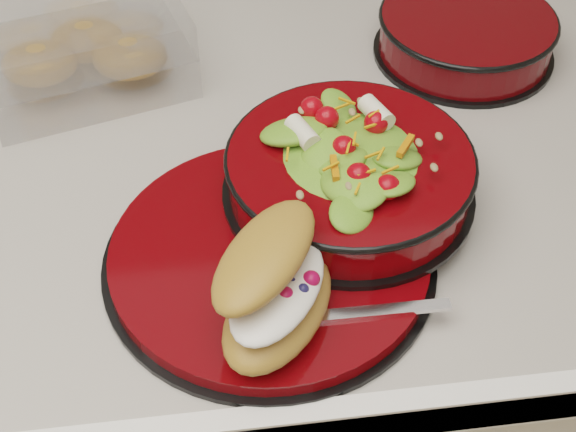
{
  "coord_description": "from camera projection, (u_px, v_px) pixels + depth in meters",
  "views": [
    {
      "loc": [
        0.09,
        -0.69,
        1.47
      ],
      "look_at": [
        0.15,
        -0.18,
        0.94
      ],
      "focal_mm": 50.0,
      "sensor_mm": 36.0,
      "label": 1
    }
  ],
  "objects": [
    {
      "name": "croissant",
      "position": [
        277.0,
        287.0,
        0.65
      ],
      "size": [
        0.14,
        0.17,
        0.08
      ],
      "rotation": [
        0.0,
        0.0,
        1.01
      ],
      "color": "#AF7035",
      "rests_on": "dinner_plate"
    },
    {
      "name": "island_counter",
      "position": [
        171.0,
        366.0,
        1.2
      ],
      "size": [
        1.24,
        0.74,
        0.9
      ],
      "color": "white",
      "rests_on": "ground"
    },
    {
      "name": "dinner_plate",
      "position": [
        270.0,
        256.0,
        0.74
      ],
      "size": [
        0.31,
        0.31,
        0.02
      ],
      "rotation": [
        0.0,
        0.0,
        -0.23
      ],
      "color": "black",
      "rests_on": "island_counter"
    },
    {
      "name": "extra_bowl",
      "position": [
        466.0,
        33.0,
        0.97
      ],
      "size": [
        0.22,
        0.22,
        0.05
      ],
      "rotation": [
        0.0,
        0.0,
        0.11
      ],
      "color": "black",
      "rests_on": "island_counter"
    },
    {
      "name": "pastry_box",
      "position": [
        83.0,
        48.0,
        0.92
      ],
      "size": [
        0.26,
        0.22,
        0.09
      ],
      "rotation": [
        0.0,
        0.0,
        0.27
      ],
      "color": "white",
      "rests_on": "island_counter"
    },
    {
      "name": "salad_bowl",
      "position": [
        350.0,
        165.0,
        0.76
      ],
      "size": [
        0.25,
        0.25,
        0.1
      ],
      "rotation": [
        0.0,
        0.0,
        0.27
      ],
      "color": "black",
      "rests_on": "dinner_plate"
    },
    {
      "name": "fork",
      "position": [
        352.0,
        313.0,
        0.68
      ],
      "size": [
        0.16,
        0.02,
        0.0
      ],
      "rotation": [
        0.0,
        0.0,
        1.56
      ],
      "color": "silver",
      "rests_on": "dinner_plate"
    }
  ]
}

